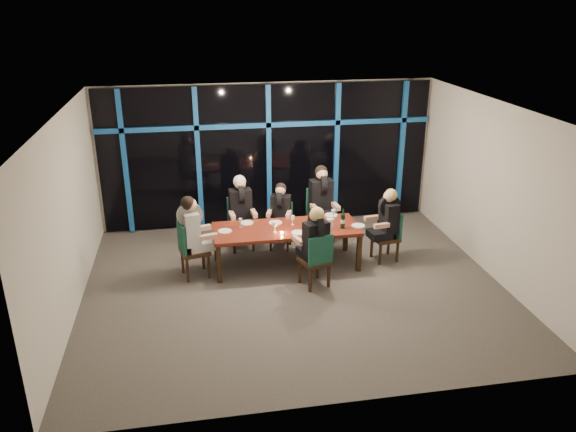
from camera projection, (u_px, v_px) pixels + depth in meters
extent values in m
plane|color=#57534D|center=(294.00, 286.00, 9.57)|extent=(7.00, 7.00, 0.00)
cube|color=silver|center=(268.00, 155.00, 11.76)|extent=(7.00, 0.04, 3.00)
cube|color=silver|center=(344.00, 295.00, 6.27)|extent=(7.00, 0.04, 3.00)
cube|color=silver|center=(66.00, 218.00, 8.45)|extent=(0.04, 6.00, 3.00)
cube|color=silver|center=(495.00, 191.00, 9.58)|extent=(0.04, 6.00, 3.00)
cube|color=white|center=(295.00, 110.00, 8.46)|extent=(7.00, 6.00, 0.04)
cube|color=black|center=(268.00, 156.00, 11.71)|extent=(6.86, 0.04, 2.94)
cube|color=#134F9A|center=(125.00, 163.00, 11.19)|extent=(0.10, 0.10, 2.94)
cube|color=#134F9A|center=(198.00, 159.00, 11.43)|extent=(0.10, 0.10, 2.94)
cube|color=#134F9A|center=(269.00, 156.00, 11.66)|extent=(0.10, 0.10, 2.94)
cube|color=#134F9A|center=(336.00, 153.00, 11.90)|extent=(0.10, 0.10, 2.94)
cube|color=#134F9A|center=(401.00, 150.00, 12.13)|extent=(0.10, 0.10, 2.94)
cube|color=#134F9A|center=(268.00, 125.00, 11.42)|extent=(6.86, 0.10, 0.10)
cube|color=#FF2D14|center=(317.00, 120.00, 11.93)|extent=(0.60, 0.05, 0.35)
cube|color=maroon|center=(286.00, 229.00, 10.03)|extent=(2.60, 1.00, 0.06)
cube|color=black|center=(219.00, 264.00, 9.57)|extent=(0.08, 0.08, 0.69)
cube|color=black|center=(359.00, 253.00, 9.97)|extent=(0.08, 0.08, 0.69)
cube|color=black|center=(216.00, 243.00, 10.37)|extent=(0.08, 0.08, 0.69)
cube|color=black|center=(346.00, 234.00, 10.78)|extent=(0.08, 0.08, 0.69)
cube|color=#311C10|center=(242.00, 226.00, 10.82)|extent=(0.51, 0.51, 0.06)
cube|color=#1A5340|center=(239.00, 209.00, 10.90)|extent=(0.47, 0.09, 0.52)
cube|color=#311C10|center=(234.00, 243.00, 10.70)|extent=(0.04, 0.04, 0.44)
cube|color=#311C10|center=(253.00, 241.00, 10.79)|extent=(0.04, 0.04, 0.44)
cube|color=#311C10|center=(231.00, 235.00, 11.03)|extent=(0.04, 0.04, 0.44)
cube|color=#311C10|center=(249.00, 233.00, 11.12)|extent=(0.04, 0.04, 0.44)
cube|color=#311C10|center=(281.00, 228.00, 10.86)|extent=(0.53, 0.53, 0.06)
cube|color=#1A5340|center=(282.00, 213.00, 10.94)|extent=(0.41, 0.18, 0.46)
cube|color=#311C10|center=(271.00, 241.00, 10.82)|extent=(0.05, 0.05, 0.39)
cube|color=#311C10|center=(288.00, 243.00, 10.77)|extent=(0.05, 0.05, 0.39)
cube|color=#311C10|center=(274.00, 235.00, 11.12)|extent=(0.05, 0.05, 0.39)
cube|color=#311C10|center=(290.00, 236.00, 11.08)|extent=(0.05, 0.05, 0.39)
cube|color=#311C10|center=(321.00, 218.00, 11.17)|extent=(0.54, 0.54, 0.07)
cube|color=#1A5340|center=(318.00, 200.00, 11.25)|extent=(0.49, 0.10, 0.55)
cube|color=#311C10|center=(315.00, 235.00, 11.04)|extent=(0.05, 0.05, 0.46)
cube|color=#311C10|center=(333.00, 232.00, 11.14)|extent=(0.05, 0.05, 0.46)
cube|color=#311C10|center=(309.00, 227.00, 11.39)|extent=(0.05, 0.05, 0.46)
cube|color=#311C10|center=(327.00, 225.00, 11.49)|extent=(0.05, 0.05, 0.46)
cube|color=#311C10|center=(195.00, 251.00, 9.76)|extent=(0.56, 0.56, 0.06)
cube|color=#1A5340|center=(182.00, 238.00, 9.58)|extent=(0.16, 0.47, 0.52)
cube|color=#311C10|center=(209.00, 267.00, 9.76)|extent=(0.05, 0.05, 0.44)
cube|color=#311C10|center=(203.00, 258.00, 10.08)|extent=(0.05, 0.05, 0.44)
cube|color=#311C10|center=(188.00, 270.00, 9.62)|extent=(0.05, 0.05, 0.44)
cube|color=#311C10|center=(182.00, 262.00, 9.94)|extent=(0.05, 0.05, 0.44)
cube|color=#311C10|center=(385.00, 238.00, 10.36)|extent=(0.50, 0.50, 0.06)
cube|color=#1A5340|center=(396.00, 224.00, 10.32)|extent=(0.11, 0.44, 0.49)
cube|color=#311C10|center=(372.00, 247.00, 10.55)|extent=(0.04, 0.04, 0.41)
cube|color=#311C10|center=(380.00, 255.00, 10.24)|extent=(0.04, 0.04, 0.41)
cube|color=#311C10|center=(388.00, 245.00, 10.65)|extent=(0.04, 0.04, 0.41)
cube|color=#311C10|center=(397.00, 252.00, 10.34)|extent=(0.04, 0.04, 0.41)
cube|color=#311C10|center=(314.00, 261.00, 9.44)|extent=(0.57, 0.57, 0.06)
cube|color=#1A5340|center=(321.00, 251.00, 9.17)|extent=(0.45, 0.19, 0.50)
cube|color=#311C10|center=(318.00, 267.00, 9.76)|extent=(0.05, 0.05, 0.42)
cube|color=#311C10|center=(300.00, 272.00, 9.60)|extent=(0.05, 0.05, 0.42)
cube|color=#311C10|center=(329.00, 276.00, 9.46)|extent=(0.05, 0.05, 0.42)
cube|color=#311C10|center=(310.00, 280.00, 9.30)|extent=(0.05, 0.05, 0.42)
cube|color=black|center=(243.00, 224.00, 10.67)|extent=(0.41, 0.47, 0.15)
cube|color=black|center=(240.00, 204.00, 10.69)|extent=(0.43, 0.28, 0.58)
cylinder|color=black|center=(240.00, 193.00, 10.61)|extent=(0.14, 0.44, 0.44)
sphere|color=tan|center=(240.00, 184.00, 10.52)|extent=(0.22, 0.22, 0.22)
sphere|color=silver|center=(239.00, 181.00, 10.55)|extent=(0.24, 0.24, 0.24)
cube|color=tan|center=(232.00, 215.00, 10.46)|extent=(0.11, 0.32, 0.08)
cube|color=tan|center=(254.00, 213.00, 10.56)|extent=(0.11, 0.32, 0.08)
cube|color=black|center=(280.00, 226.00, 10.73)|extent=(0.44, 0.47, 0.13)
cube|color=black|center=(281.00, 208.00, 10.75)|extent=(0.42, 0.33, 0.52)
cylinder|color=black|center=(281.00, 198.00, 10.68)|extent=(0.21, 0.40, 0.39)
sphere|color=tan|center=(280.00, 190.00, 10.60)|extent=(0.19, 0.19, 0.19)
sphere|color=black|center=(281.00, 188.00, 10.62)|extent=(0.21, 0.21, 0.21)
cube|color=tan|center=(269.00, 213.00, 10.58)|extent=(0.16, 0.29, 0.07)
cube|color=tan|center=(289.00, 214.00, 10.53)|extent=(0.16, 0.29, 0.07)
cube|color=black|center=(323.00, 215.00, 11.01)|extent=(0.44, 0.49, 0.15)
cube|color=black|center=(321.00, 195.00, 11.03)|extent=(0.46, 0.30, 0.61)
cylinder|color=black|center=(321.00, 183.00, 10.95)|extent=(0.15, 0.47, 0.46)
sphere|color=tan|center=(322.00, 174.00, 10.85)|extent=(0.23, 0.23, 0.23)
sphere|color=black|center=(321.00, 172.00, 10.88)|extent=(0.25, 0.25, 0.25)
cube|color=tan|center=(314.00, 208.00, 10.81)|extent=(0.12, 0.33, 0.09)
cube|color=tan|center=(336.00, 206.00, 10.92)|extent=(0.12, 0.33, 0.09)
cube|color=black|center=(201.00, 244.00, 9.76)|extent=(0.51, 0.47, 0.15)
cube|color=black|center=(191.00, 228.00, 9.58)|extent=(0.34, 0.46, 0.59)
cylinder|color=black|center=(190.00, 215.00, 9.49)|extent=(0.45, 0.20, 0.44)
sphere|color=tan|center=(190.00, 204.00, 9.43)|extent=(0.22, 0.22, 0.22)
sphere|color=black|center=(188.00, 203.00, 9.40)|extent=(0.24, 0.24, 0.24)
cube|color=tan|center=(209.00, 237.00, 9.54)|extent=(0.32, 0.15, 0.08)
cube|color=tan|center=(202.00, 228.00, 9.89)|extent=(0.32, 0.15, 0.08)
cube|color=black|center=(380.00, 234.00, 10.29)|extent=(0.45, 0.40, 0.14)
cube|color=black|center=(389.00, 217.00, 10.22)|extent=(0.29, 0.42, 0.55)
cylinder|color=black|center=(389.00, 206.00, 10.14)|extent=(0.42, 0.15, 0.41)
sphere|color=tan|center=(389.00, 197.00, 10.07)|extent=(0.20, 0.20, 0.20)
sphere|color=tan|center=(391.00, 195.00, 10.07)|extent=(0.22, 0.22, 0.22)
cube|color=tan|center=(372.00, 218.00, 10.35)|extent=(0.30, 0.12, 0.08)
cube|color=tan|center=(382.00, 226.00, 10.00)|extent=(0.30, 0.12, 0.08)
cube|color=black|center=(311.00, 253.00, 9.50)|extent=(0.47, 0.51, 0.14)
cube|color=black|center=(316.00, 238.00, 9.25)|extent=(0.46, 0.35, 0.56)
cylinder|color=black|center=(316.00, 226.00, 9.17)|extent=(0.22, 0.43, 0.42)
sphere|color=tan|center=(316.00, 215.00, 9.12)|extent=(0.21, 0.21, 0.21)
sphere|color=tan|center=(317.00, 214.00, 9.07)|extent=(0.23, 0.23, 0.23)
cube|color=tan|center=(319.00, 236.00, 9.57)|extent=(0.17, 0.31, 0.08)
cube|color=tan|center=(298.00, 241.00, 9.40)|extent=(0.17, 0.31, 0.08)
cylinder|color=white|center=(247.00, 223.00, 10.21)|extent=(0.24, 0.24, 0.01)
cylinder|color=white|center=(276.00, 223.00, 10.22)|extent=(0.24, 0.24, 0.01)
cylinder|color=white|center=(331.00, 215.00, 10.57)|extent=(0.24, 0.24, 0.01)
cylinder|color=white|center=(225.00, 231.00, 9.86)|extent=(0.24, 0.24, 0.01)
cylinder|color=white|center=(358.00, 226.00, 10.08)|extent=(0.24, 0.24, 0.01)
cylinder|color=white|center=(298.00, 233.00, 9.79)|extent=(0.24, 0.24, 0.01)
cylinder|color=black|center=(343.00, 221.00, 9.96)|extent=(0.08, 0.08, 0.26)
cylinder|color=black|center=(343.00, 212.00, 9.89)|extent=(0.03, 0.03, 0.10)
cylinder|color=silver|center=(343.00, 221.00, 9.96)|extent=(0.08, 0.08, 0.07)
cylinder|color=silver|center=(330.00, 224.00, 9.93)|extent=(0.11, 0.11, 0.19)
cylinder|color=silver|center=(333.00, 223.00, 9.93)|extent=(0.02, 0.02, 0.14)
cylinder|color=#FF9D4C|center=(282.00, 233.00, 9.76)|extent=(0.06, 0.06, 0.03)
cylinder|color=silver|center=(275.00, 232.00, 9.83)|extent=(0.07, 0.07, 0.01)
cylinder|color=silver|center=(275.00, 229.00, 9.81)|extent=(0.01, 0.01, 0.11)
cylinder|color=silver|center=(275.00, 224.00, 9.77)|extent=(0.07, 0.07, 0.08)
cylinder|color=silver|center=(293.00, 225.00, 10.15)|extent=(0.06, 0.06, 0.01)
cylinder|color=silver|center=(293.00, 222.00, 10.13)|extent=(0.01, 0.01, 0.10)
cylinder|color=silver|center=(293.00, 218.00, 10.10)|extent=(0.07, 0.07, 0.07)
cylinder|color=silver|center=(318.00, 228.00, 9.98)|extent=(0.07, 0.07, 0.01)
cylinder|color=silver|center=(318.00, 225.00, 9.96)|extent=(0.01, 0.01, 0.11)
cylinder|color=silver|center=(318.00, 220.00, 9.92)|extent=(0.07, 0.07, 0.08)
cylinder|color=silver|center=(241.00, 227.00, 10.04)|extent=(0.06, 0.06, 0.01)
cylinder|color=silver|center=(241.00, 224.00, 10.02)|extent=(0.01, 0.01, 0.09)
cylinder|color=silver|center=(240.00, 220.00, 9.99)|extent=(0.06, 0.06, 0.07)
cylinder|color=silver|center=(333.00, 219.00, 10.39)|extent=(0.07, 0.07, 0.01)
cylinder|color=silver|center=(333.00, 216.00, 10.37)|extent=(0.01, 0.01, 0.11)
cylinder|color=silver|center=(333.00, 212.00, 10.34)|extent=(0.07, 0.07, 0.08)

